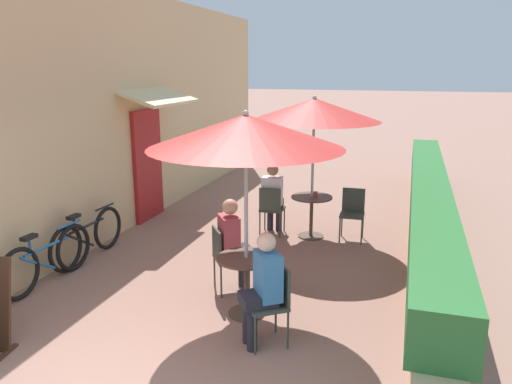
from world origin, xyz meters
TOP-DOWN VIEW (x-y plane):
  - cafe_facade_wall at (-2.54, 5.59)m, footprint 0.98×11.45m
  - planter_hedge at (2.75, 5.63)m, footprint 0.60×10.45m
  - patio_table_near at (0.64, 2.01)m, footprint 0.70×0.70m
  - patio_umbrella_near at (0.64, 2.01)m, footprint 2.19×2.19m
  - cafe_chair_near_left at (1.11, 1.49)m, footprint 0.56×0.56m
  - seated_patron_near_left at (1.02, 1.42)m, footprint 0.51×0.49m
  - cafe_chair_near_right at (0.18, 2.52)m, footprint 0.56×0.56m
  - seated_patron_near_right at (0.27, 2.59)m, footprint 0.51×0.49m
  - patio_table_mid at (0.83, 4.99)m, footprint 0.70×0.70m
  - patio_umbrella_mid at (0.83, 4.99)m, footprint 2.19×2.19m
  - cafe_chair_mid_left at (0.14, 4.89)m, footprint 0.42×0.42m
  - seated_patron_mid_left at (0.14, 5.00)m, footprint 0.35×0.41m
  - cafe_chair_mid_right at (1.52, 5.09)m, footprint 0.42×0.42m
  - coffee_cup_mid at (0.90, 4.99)m, footprint 0.07×0.07m
  - bicycle_leaning at (-2.20, 2.02)m, footprint 0.15×1.70m
  - bicycle_second at (-2.22, 2.94)m, footprint 0.12×1.70m

SIDE VIEW (x-z plane):
  - bicycle_leaning at x=-2.20m, z-range -0.03..0.75m
  - bicycle_second at x=-2.22m, z-range -0.03..0.76m
  - patio_table_near at x=0.64m, z-range 0.14..0.86m
  - patio_table_mid at x=0.83m, z-range 0.14..0.86m
  - cafe_chair_near_left at x=1.11m, z-range 0.08..0.95m
  - cafe_chair_near_right at x=0.18m, z-range 0.08..0.95m
  - cafe_chair_mid_left at x=0.14m, z-range 0.08..0.95m
  - cafe_chair_mid_right at x=1.52m, z-range 0.08..0.95m
  - planter_hedge at x=2.75m, z-range 0.03..1.04m
  - seated_patron_near_left at x=1.02m, z-range 0.06..1.31m
  - seated_patron_near_right at x=0.27m, z-range 0.06..1.31m
  - seated_patron_mid_left at x=0.14m, z-range 0.06..1.31m
  - coffee_cup_mid at x=0.90m, z-range 0.73..0.82m
  - cafe_facade_wall at x=-2.54m, z-range -0.01..4.19m
  - patio_umbrella_near at x=0.64m, z-range 0.98..3.41m
  - patio_umbrella_mid at x=0.83m, z-range 0.98..3.41m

